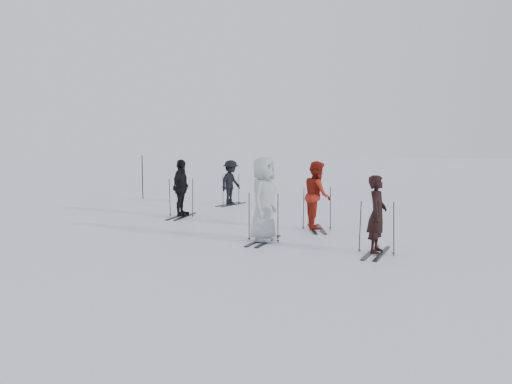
# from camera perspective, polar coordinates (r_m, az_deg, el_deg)

# --- Properties ---
(ground) EXTENTS (120.00, 120.00, 0.00)m
(ground) POSITION_cam_1_polar(r_m,az_deg,el_deg) (13.03, 0.01, -4.82)
(ground) COLOR silver
(ground) RESTS_ON ground
(skier_near_dark) EXTENTS (0.61, 0.72, 1.66)m
(skier_near_dark) POSITION_cam_1_polar(r_m,az_deg,el_deg) (10.95, 13.67, -2.62)
(skier_near_dark) COLOR black
(skier_near_dark) RESTS_ON ground
(skier_red) EXTENTS (0.71, 0.90, 1.84)m
(skier_red) POSITION_cam_1_polar(r_m,az_deg,el_deg) (13.68, 7.00, -0.46)
(skier_red) COLOR maroon
(skier_red) RESTS_ON ground
(skier_grey) EXTENTS (0.96, 1.15, 2.01)m
(skier_grey) POSITION_cam_1_polar(r_m,az_deg,el_deg) (11.93, 0.85, -0.93)
(skier_grey) COLOR #A7ADB0
(skier_grey) RESTS_ON ground
(skier_uphill_left) EXTENTS (0.69, 1.14, 1.81)m
(skier_uphill_left) POSITION_cam_1_polar(r_m,az_deg,el_deg) (16.08, -8.57, 0.38)
(skier_uphill_left) COLOR black
(skier_uphill_left) RESTS_ON ground
(skier_uphill_far) EXTENTS (1.10, 1.24, 1.67)m
(skier_uphill_far) POSITION_cam_1_polar(r_m,az_deg,el_deg) (18.96, -2.90, 1.04)
(skier_uphill_far) COLOR black
(skier_uphill_far) RESTS_ON ground
(skis_near_dark) EXTENTS (1.80, 1.44, 1.16)m
(skis_near_dark) POSITION_cam_1_polar(r_m,az_deg,el_deg) (10.99, 13.64, -3.90)
(skis_near_dark) COLOR black
(skis_near_dark) RESTS_ON ground
(skis_red) EXTENTS (1.65, 0.88, 1.20)m
(skis_red) POSITION_cam_1_polar(r_m,az_deg,el_deg) (13.72, 6.99, -1.80)
(skis_red) COLOR black
(skis_red) RESTS_ON ground
(skis_grey) EXTENTS (1.87, 1.43, 1.21)m
(skis_grey) POSITION_cam_1_polar(r_m,az_deg,el_deg) (11.99, 0.85, -2.82)
(skis_grey) COLOR black
(skis_grey) RESTS_ON ground
(skis_uphill_left) EXTENTS (1.93, 1.33, 1.28)m
(skis_uphill_left) POSITION_cam_1_polar(r_m,az_deg,el_deg) (16.10, -8.56, -0.56)
(skis_uphill_left) COLOR black
(skis_uphill_left) RESTS_ON ground
(skis_uphill_far) EXTENTS (1.85, 1.61, 1.20)m
(skis_uphill_far) POSITION_cam_1_polar(r_m,az_deg,el_deg) (18.98, -2.90, 0.33)
(skis_uphill_far) COLOR black
(skis_uphill_far) RESTS_ON ground
(piste_marker) EXTENTS (0.05, 0.05, 1.82)m
(piste_marker) POSITION_cam_1_polar(r_m,az_deg,el_deg) (21.46, -12.85, 1.66)
(piste_marker) COLOR black
(piste_marker) RESTS_ON ground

